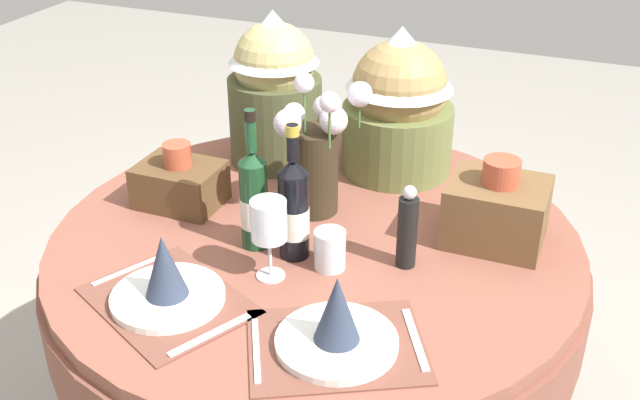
% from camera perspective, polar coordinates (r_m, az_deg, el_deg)
% --- Properties ---
extents(dining_table, '(1.30, 1.30, 0.76)m').
position_cam_1_polar(dining_table, '(1.94, -0.36, -6.18)').
color(dining_table, brown).
rests_on(dining_table, ground).
extents(place_setting_left, '(0.42, 0.38, 0.16)m').
position_cam_1_polar(place_setting_left, '(1.64, -11.25, -6.03)').
color(place_setting_left, brown).
rests_on(place_setting_left, dining_table).
extents(place_setting_right, '(0.42, 0.39, 0.16)m').
position_cam_1_polar(place_setting_right, '(1.49, 1.25, -9.35)').
color(place_setting_right, brown).
rests_on(place_setting_right, dining_table).
extents(flower_vase, '(0.19, 0.22, 0.37)m').
position_cam_1_polar(flower_vase, '(1.89, -0.36, 3.40)').
color(flower_vase, '#332819').
rests_on(flower_vase, dining_table).
extents(wine_bottle_left, '(0.07, 0.07, 0.32)m').
position_cam_1_polar(wine_bottle_left, '(1.73, -1.95, -0.62)').
color(wine_bottle_left, black).
rests_on(wine_bottle_left, dining_table).
extents(wine_bottle_centre, '(0.07, 0.07, 0.34)m').
position_cam_1_polar(wine_bottle_centre, '(1.77, -4.89, 0.12)').
color(wine_bottle_centre, '#194223').
rests_on(wine_bottle_centre, dining_table).
extents(wine_glass_left, '(0.08, 0.08, 0.19)m').
position_cam_1_polar(wine_glass_left, '(1.65, -3.79, -1.65)').
color(wine_glass_left, silver).
rests_on(wine_glass_left, dining_table).
extents(tumbler_near_left, '(0.07, 0.07, 0.09)m').
position_cam_1_polar(tumbler_near_left, '(1.72, 0.73, -3.68)').
color(tumbler_near_left, silver).
rests_on(tumbler_near_left, dining_table).
extents(pepper_mill, '(0.05, 0.05, 0.20)m').
position_cam_1_polar(pepper_mill, '(1.72, 6.45, -2.15)').
color(pepper_mill, black).
rests_on(pepper_mill, dining_table).
extents(gift_tub_back_left, '(0.26, 0.26, 0.43)m').
position_cam_1_polar(gift_tub_back_left, '(2.15, -3.37, 8.59)').
color(gift_tub_back_left, '#474C2D').
rests_on(gift_tub_back_left, dining_table).
extents(gift_tub_back_centre, '(0.30, 0.30, 0.41)m').
position_cam_1_polar(gift_tub_back_centre, '(2.10, 5.83, 7.50)').
color(gift_tub_back_centre, olive).
rests_on(gift_tub_back_centre, dining_table).
extents(woven_basket_side_left, '(0.21, 0.16, 0.17)m').
position_cam_1_polar(woven_basket_side_left, '(2.00, -10.29, 1.29)').
color(woven_basket_side_left, brown).
rests_on(woven_basket_side_left, dining_table).
extents(woven_basket_side_right, '(0.23, 0.19, 0.21)m').
position_cam_1_polar(woven_basket_side_right, '(1.85, 12.89, -0.70)').
color(woven_basket_side_right, brown).
rests_on(woven_basket_side_right, dining_table).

